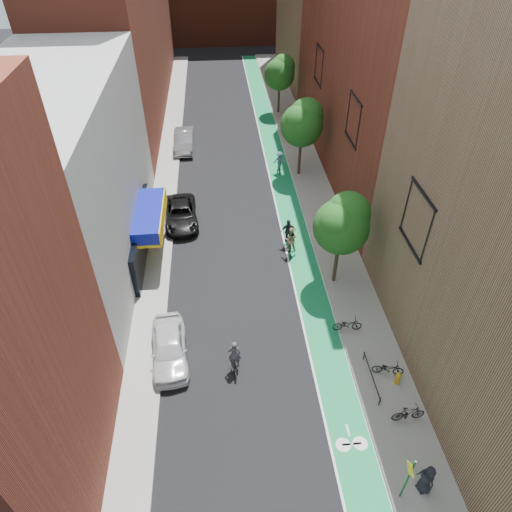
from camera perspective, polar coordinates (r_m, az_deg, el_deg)
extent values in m
plane|color=black|center=(23.10, 0.94, -21.08)|extent=(160.00, 160.00, 0.00)
cube|color=#167E4D|center=(42.70, 2.72, 11.32)|extent=(2.00, 68.00, 0.01)
cube|color=gray|center=(42.58, -10.98, 10.64)|extent=(2.00, 68.00, 0.15)
cube|color=gray|center=(43.05, 6.09, 11.49)|extent=(3.00, 68.00, 0.15)
cube|color=silver|center=(30.51, -23.16, 8.58)|extent=(8.00, 20.00, 12.00)
cube|color=maroon|center=(40.65, 15.71, 25.23)|extent=(8.00, 28.00, 22.00)
cube|color=#8C6B4C|center=(63.70, 8.04, 29.09)|extent=(8.00, 20.00, 18.00)
cylinder|color=#332619|center=(29.03, 9.97, -0.76)|extent=(0.24, 0.24, 3.30)
sphere|color=#165318|center=(27.37, 10.60, 3.61)|extent=(3.36, 3.36, 3.36)
sphere|color=#165318|center=(27.31, 11.45, 5.24)|extent=(2.64, 2.64, 2.64)
sphere|color=#165318|center=(26.79, 10.25, 4.04)|extent=(2.40, 2.40, 2.40)
cylinder|color=#332619|center=(40.39, 5.47, 12.21)|extent=(0.24, 0.24, 3.47)
sphere|color=#165318|center=(39.17, 5.73, 15.93)|extent=(3.53, 3.53, 3.53)
sphere|color=#165318|center=(39.22, 6.33, 17.13)|extent=(2.77, 2.77, 2.77)
sphere|color=#165318|center=(38.65, 5.40, 16.44)|extent=(2.52, 2.52, 2.52)
cylinder|color=#332619|center=(53.11, 2.85, 19.00)|extent=(0.24, 0.24, 3.19)
sphere|color=#165318|center=(52.25, 2.95, 21.72)|extent=(3.25, 3.25, 3.25)
sphere|color=#165318|center=(52.38, 3.40, 22.54)|extent=(2.55, 2.55, 2.55)
sphere|color=#165318|center=(51.79, 2.66, 22.10)|extent=(2.32, 2.32, 2.32)
cylinder|color=#194C26|center=(21.15, 18.39, -25.00)|extent=(0.08, 0.08, 3.00)
cube|color=yellow|center=(20.35, 18.71, -23.92)|extent=(0.02, 0.71, 0.71)
imported|color=silver|center=(25.35, -10.81, -11.18)|extent=(2.32, 4.82, 1.59)
imported|color=black|center=(34.96, -9.37, 5.19)|extent=(2.82, 5.38, 1.45)
imported|color=#919599|center=(45.78, -9.00, 14.07)|extent=(1.81, 5.08, 1.67)
imported|color=black|center=(24.69, -2.65, -13.56)|extent=(0.55, 1.56, 0.82)
imported|color=#44434A|center=(24.07, -2.72, -12.14)|extent=(0.67, 0.44, 1.83)
imported|color=black|center=(31.52, 4.31, 0.90)|extent=(0.76, 1.80, 1.05)
imported|color=tan|center=(31.13, 4.35, 2.10)|extent=(1.00, 0.84, 1.86)
imported|color=black|center=(32.34, 4.04, 1.90)|extent=(0.61, 1.72, 0.90)
imported|color=black|center=(31.94, 4.08, 3.15)|extent=(1.06, 0.45, 1.81)
imported|color=black|center=(41.20, 2.92, 10.93)|extent=(0.51, 1.59, 0.94)
imported|color=#416576|center=(40.96, 2.94, 11.85)|extent=(1.08, 0.65, 1.63)
imported|color=black|center=(25.31, 16.18, -13.32)|extent=(1.72, 0.90, 0.86)
imported|color=black|center=(23.94, 18.53, -18.15)|extent=(1.67, 0.53, 1.00)
imported|color=black|center=(26.78, 11.35, -8.38)|extent=(1.71, 0.65, 0.89)
imported|color=black|center=(22.15, 20.57, -24.67)|extent=(0.75, 0.95, 1.70)
cylinder|color=gold|center=(25.19, 17.26, -14.51)|extent=(0.26, 0.26, 0.58)
sphere|color=gold|center=(24.91, 17.42, -14.01)|extent=(0.28, 0.28, 0.28)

